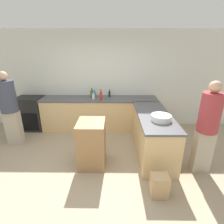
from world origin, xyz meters
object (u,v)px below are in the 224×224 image
dish_soap_bottle (95,94)px  person_by_range (9,107)px  vinegar_bottle_clear (93,96)px  paper_bag (159,186)px  olive_oil_bottle (92,94)px  wine_bottle_dark (109,94)px  hot_sauce_bottle (101,96)px  person_at_peninsula (207,126)px  range_oven (31,113)px  island_table (92,143)px  mixing_bowl (161,118)px

dish_soap_bottle → person_by_range: (-1.85, -1.07, -0.04)m
vinegar_bottle_clear → paper_bag: 2.82m
olive_oil_bottle → wine_bottle_dark: (0.49, 0.10, -0.02)m
olive_oil_bottle → hot_sauce_bottle: (0.27, -0.24, 0.01)m
olive_oil_bottle → person_at_peninsula: 2.96m
olive_oil_bottle → paper_bag: bearing=-62.2°
range_oven → hot_sauce_bottle: bearing=-5.2°
person_at_peninsula → island_table: bearing=175.0°
dish_soap_bottle → wine_bottle_dark: size_ratio=0.91×
paper_bag → dish_soap_bottle: bearing=115.7°
olive_oil_bottle → person_at_peninsula: (2.26, -1.90, -0.08)m
island_table → wine_bottle_dark: 1.92m
island_table → hot_sauce_bottle: hot_sauce_bottle is taller
range_oven → person_by_range: person_by_range is taller
dish_soap_bottle → island_table: bearing=-86.3°
vinegar_bottle_clear → paper_bag: (1.28, -2.38, -0.80)m
hot_sauce_bottle → island_table: bearing=-93.5°
olive_oil_bottle → dish_soap_bottle: olive_oil_bottle is taller
range_oven → island_table: bearing=-40.5°
range_oven → paper_bag: size_ratio=2.47×
island_table → paper_bag: island_table is taller
hot_sauce_bottle → person_at_peninsula: person_at_peninsula is taller
vinegar_bottle_clear → person_at_peninsula: (2.21, -1.75, -0.05)m
wine_bottle_dark → island_table: bearing=-99.6°
mixing_bowl → dish_soap_bottle: (-1.46, 1.72, 0.02)m
mixing_bowl → paper_bag: 1.22m
dish_soap_bottle → vinegar_bottle_clear: 0.27m
paper_bag → mixing_bowl: bearing=78.9°
island_table → olive_oil_bottle: olive_oil_bottle is taller
paper_bag → vinegar_bottle_clear: bearing=118.3°
island_table → mixing_bowl: 1.44m
dish_soap_bottle → person_at_peninsula: person_at_peninsula is taller
wine_bottle_dark → person_by_range: person_by_range is taller
olive_oil_bottle → wine_bottle_dark: bearing=11.5°
island_table → hot_sauce_bottle: 1.59m
vinegar_bottle_clear → person_by_range: size_ratio=0.11×
dish_soap_bottle → wine_bottle_dark: 0.42m
olive_oil_bottle → wine_bottle_dark: olive_oil_bottle is taller
person_by_range → person_at_peninsula: person_by_range is taller
paper_bag → person_at_peninsula: bearing=34.4°
wine_bottle_dark → paper_bag: (0.85, -2.63, -0.81)m
hot_sauce_bottle → olive_oil_bottle: bearing=138.2°
vinegar_bottle_clear → paper_bag: vinegar_bottle_clear is taller
vinegar_bottle_clear → person_by_range: bearing=-156.5°
vinegar_bottle_clear → person_by_range: person_by_range is taller
hot_sauce_bottle → wine_bottle_dark: (0.22, 0.34, -0.03)m
wine_bottle_dark → olive_oil_bottle: bearing=-168.5°
mixing_bowl → wine_bottle_dark: (-1.03, 1.71, 0.03)m
hot_sauce_bottle → wine_bottle_dark: 0.40m
hot_sauce_bottle → person_by_range: bearing=-160.7°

